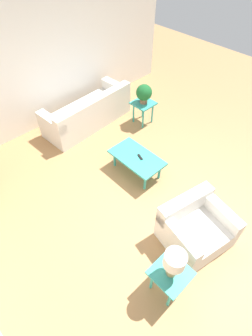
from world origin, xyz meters
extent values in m
plane|color=#A87A4C|center=(0.00, 0.00, 0.00)|extent=(14.00, 14.00, 0.00)
cube|color=white|center=(3.06, 0.00, 1.35)|extent=(0.12, 7.20, 2.70)
cube|color=silver|center=(2.30, -0.58, 0.22)|extent=(0.97, 2.22, 0.44)
cube|color=silver|center=(1.99, -0.60, 0.62)|extent=(0.35, 2.18, 0.35)
cube|color=silver|center=(2.37, -1.56, 0.56)|extent=(0.83, 0.26, 0.23)
cube|color=silver|center=(2.23, 0.40, 0.56)|extent=(0.83, 0.26, 0.23)
cube|color=silver|center=(-1.39, 0.10, 0.21)|extent=(1.05, 1.13, 0.42)
cube|color=silver|center=(-1.06, 0.04, 0.59)|extent=(0.39, 1.00, 0.32)
cube|color=silver|center=(-1.31, 0.50, 0.53)|extent=(0.89, 0.33, 0.21)
cube|color=silver|center=(-1.47, -0.30, 0.53)|extent=(0.89, 0.33, 0.21)
cube|color=teal|center=(0.33, -0.29, 0.40)|extent=(1.06, 0.61, 0.04)
cylinder|color=teal|center=(-0.10, -0.49, 0.19)|extent=(0.05, 0.05, 0.38)
cylinder|color=teal|center=(0.76, -0.49, 0.19)|extent=(0.05, 0.05, 0.38)
cylinder|color=teal|center=(-0.10, -0.09, 0.19)|extent=(0.05, 0.05, 0.38)
cylinder|color=teal|center=(0.76, -0.09, 0.19)|extent=(0.05, 0.05, 0.38)
cube|color=teal|center=(1.41, -1.58, 0.53)|extent=(0.48, 0.48, 0.04)
cylinder|color=teal|center=(1.25, -1.74, 0.26)|extent=(0.04, 0.04, 0.51)
cylinder|color=teal|center=(1.57, -1.74, 0.26)|extent=(0.04, 0.04, 0.51)
cylinder|color=teal|center=(1.25, -1.42, 0.26)|extent=(0.04, 0.04, 0.51)
cylinder|color=teal|center=(1.57, -1.42, 0.26)|extent=(0.04, 0.04, 0.51)
cube|color=teal|center=(-1.59, 1.01, 0.53)|extent=(0.48, 0.48, 0.04)
cylinder|color=teal|center=(-1.75, 0.85, 0.26)|extent=(0.04, 0.04, 0.51)
cylinder|color=teal|center=(-1.43, 0.85, 0.26)|extent=(0.04, 0.04, 0.51)
cylinder|color=teal|center=(-1.75, 1.17, 0.26)|extent=(0.04, 0.04, 0.51)
cylinder|color=teal|center=(-1.43, 1.17, 0.26)|extent=(0.04, 0.04, 0.51)
cylinder|color=brown|center=(1.41, -1.58, 0.60)|extent=(0.18, 0.18, 0.11)
sphere|color=#195B28|center=(1.41, -1.58, 0.81)|extent=(0.37, 0.37, 0.37)
cylinder|color=#997F4C|center=(-1.59, 1.01, 0.69)|extent=(0.14, 0.14, 0.27)
cylinder|color=beige|center=(-1.59, 1.01, 0.93)|extent=(0.28, 0.28, 0.21)
cube|color=black|center=(0.28, -0.32, 0.43)|extent=(0.16, 0.09, 0.02)
camera|label=1|loc=(-2.16, 2.35, 3.94)|focal=28.00mm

